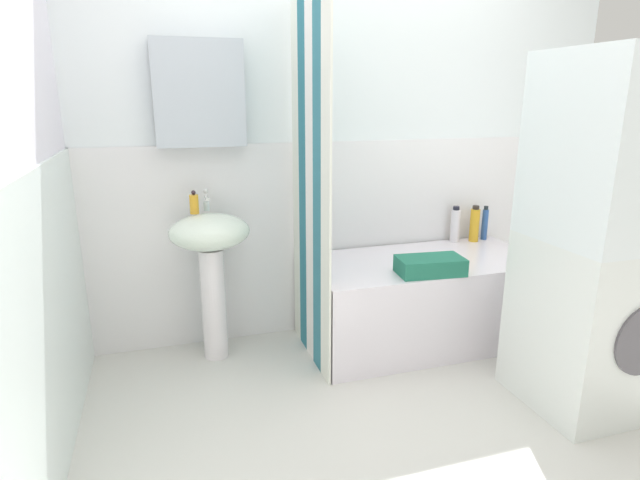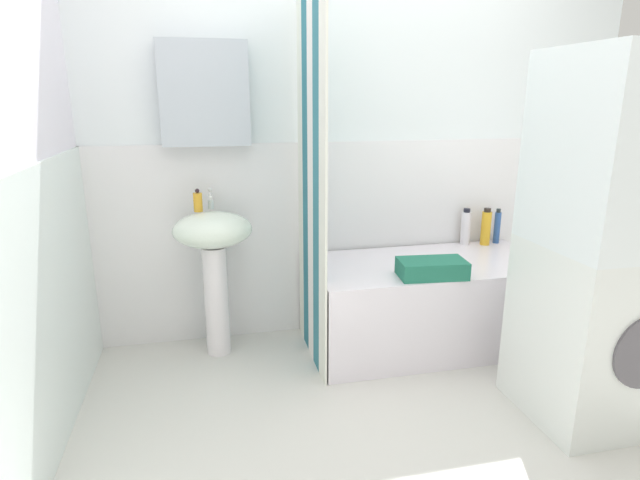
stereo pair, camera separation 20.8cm
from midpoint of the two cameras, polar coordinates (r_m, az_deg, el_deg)
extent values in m
cube|color=silver|center=(2.51, 10.08, -20.74)|extent=(4.80, 5.60, 0.04)
cube|color=white|center=(3.22, 0.58, 10.90)|extent=(3.60, 0.05, 2.40)
cube|color=white|center=(3.29, 0.73, 0.39)|extent=(3.60, 0.02, 1.20)
cube|color=silver|center=(2.96, -15.27, 15.34)|extent=(0.48, 0.12, 0.56)
cube|color=white|center=(2.22, -32.77, 6.41)|extent=(0.05, 1.81, 2.40)
cube|color=white|center=(2.36, -29.87, -7.99)|extent=(0.02, 1.81, 1.20)
cylinder|color=white|center=(3.03, -13.61, -6.92)|extent=(0.14, 0.14, 0.65)
ellipsoid|color=white|center=(2.90, -14.13, 0.84)|extent=(0.44, 0.34, 0.20)
cylinder|color=silver|center=(2.97, -14.41, 3.63)|extent=(0.03, 0.03, 0.05)
cylinder|color=silver|center=(2.91, -14.43, 4.50)|extent=(0.02, 0.10, 0.02)
sphere|color=silver|center=(2.96, -14.52, 5.24)|extent=(0.03, 0.03, 0.03)
cylinder|color=gold|center=(2.90, -15.75, 3.81)|extent=(0.05, 0.05, 0.10)
sphere|color=#2C1E27|center=(2.89, -15.84, 5.06)|extent=(0.02, 0.02, 0.02)
cube|color=white|center=(3.22, 9.48, -6.56)|extent=(1.40, 0.70, 0.52)
cube|color=white|center=(2.51, -1.69, 4.98)|extent=(0.01, 0.14, 2.00)
cube|color=teal|center=(2.64, -2.51, 5.50)|extent=(0.01, 0.14, 2.00)
cube|color=white|center=(2.77, -3.26, 5.97)|extent=(0.01, 0.14, 2.00)
cube|color=#266C7F|center=(2.91, -3.94, 6.39)|extent=(0.01, 0.14, 2.00)
cube|color=white|center=(3.04, -4.55, 6.78)|extent=(0.01, 0.14, 2.00)
cylinder|color=#2C5399|center=(3.64, 16.20, 1.64)|extent=(0.04, 0.04, 0.21)
cylinder|color=#202A2E|center=(3.62, 16.33, 3.42)|extent=(0.03, 0.03, 0.02)
cylinder|color=gold|center=(3.57, 15.12, 1.57)|extent=(0.06, 0.06, 0.22)
cylinder|color=#2C241E|center=(3.55, 15.26, 3.48)|extent=(0.04, 0.04, 0.02)
cylinder|color=white|center=(3.53, 13.08, 1.53)|extent=(0.06, 0.06, 0.22)
cylinder|color=#20212D|center=(3.51, 13.20, 3.44)|extent=(0.04, 0.04, 0.02)
cube|color=#236F56|center=(2.87, 10.06, -2.83)|extent=(0.38, 0.23, 0.09)
cube|color=white|center=(2.78, 25.93, -8.20)|extent=(0.60, 0.57, 0.83)
cube|color=white|center=(2.59, 28.09, 8.94)|extent=(0.60, 0.57, 0.83)
camera|label=1|loc=(0.10, -92.16, -0.60)|focal=28.96mm
camera|label=2|loc=(0.10, 87.84, 0.60)|focal=28.96mm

